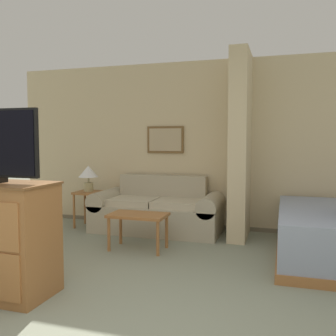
# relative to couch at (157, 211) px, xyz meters

# --- Properties ---
(wall_back) EXTENTS (6.92, 0.16, 2.60)m
(wall_back) POSITION_rel_couch_xyz_m (0.85, 0.48, 0.99)
(wall_back) COLOR #CCB78E
(wall_back) RESTS_ON ground_plane
(wall_partition_pillar) EXTENTS (0.24, 0.82, 2.60)m
(wall_partition_pillar) POSITION_rel_couch_xyz_m (1.23, 0.01, 0.99)
(wall_partition_pillar) COLOR #CCB78E
(wall_partition_pillar) RESTS_ON ground_plane
(couch) EXTENTS (1.94, 0.84, 0.83)m
(couch) POSITION_rel_couch_xyz_m (0.00, 0.00, 0.00)
(couch) COLOR tan
(couch) RESTS_ON ground_plane
(coffee_table) EXTENTS (0.72, 0.43, 0.46)m
(coffee_table) POSITION_rel_couch_xyz_m (0.08, -0.98, 0.09)
(coffee_table) COLOR #996033
(coffee_table) RESTS_ON ground_plane
(side_table) EXTENTS (0.40, 0.40, 0.57)m
(side_table) POSITION_rel_couch_xyz_m (-1.13, -0.05, 0.15)
(side_table) COLOR #996033
(side_table) RESTS_ON ground_plane
(table_lamp) EXTENTS (0.31, 0.31, 0.41)m
(table_lamp) POSITION_rel_couch_xyz_m (-1.13, -0.05, 0.54)
(table_lamp) COLOR tan
(table_lamp) RESTS_ON side_table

